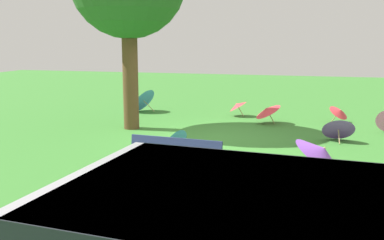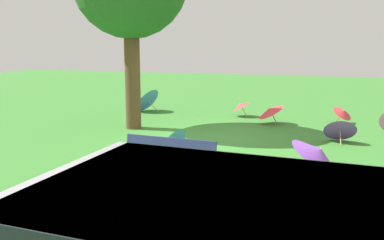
% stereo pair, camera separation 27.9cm
% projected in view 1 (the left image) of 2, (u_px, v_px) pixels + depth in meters
% --- Properties ---
extents(ground, '(40.00, 40.00, 0.00)m').
position_uv_depth(ground, '(210.00, 139.00, 11.07)').
color(ground, '#387A2D').
extents(park_bench, '(1.63, 0.60, 0.90)m').
position_uv_depth(park_bench, '(178.00, 161.00, 7.41)').
color(park_bench, navy).
rests_on(park_bench, ground).
extents(parasol_red_0, '(0.61, 0.64, 0.57)m').
position_uv_depth(parasol_red_0, '(237.00, 105.00, 14.27)').
color(parasol_red_0, tan).
rests_on(parasol_red_0, ground).
extents(parasol_purple_0, '(0.98, 1.02, 0.90)m').
position_uv_depth(parasol_purple_0, '(321.00, 152.00, 7.62)').
color(parasol_purple_0, tan).
rests_on(parasol_purple_0, ground).
extents(parasol_blue_0, '(1.00, 1.13, 0.88)m').
position_uv_depth(parasol_blue_0, '(142.00, 99.00, 15.16)').
color(parasol_blue_0, tan).
rests_on(parasol_blue_0, ground).
extents(parasol_red_3, '(0.79, 0.80, 0.58)m').
position_uv_depth(parasol_red_3, '(339.00, 111.00, 13.11)').
color(parasol_red_3, tan).
rests_on(parasol_red_3, ground).
extents(parasol_purple_1, '(0.84, 0.71, 0.67)m').
position_uv_depth(parasol_purple_1, '(338.00, 128.00, 10.82)').
color(parasol_purple_1, tan).
rests_on(parasol_purple_1, ground).
extents(parasol_red_4, '(0.99, 1.01, 0.66)m').
position_uv_depth(parasol_red_4, '(267.00, 110.00, 13.01)').
color(parasol_red_4, tan).
rests_on(parasol_red_4, ground).
extents(parasol_blue_2, '(0.65, 0.74, 0.62)m').
position_uv_depth(parasol_blue_2, '(174.00, 141.00, 9.58)').
color(parasol_blue_2, tan).
rests_on(parasol_blue_2, ground).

